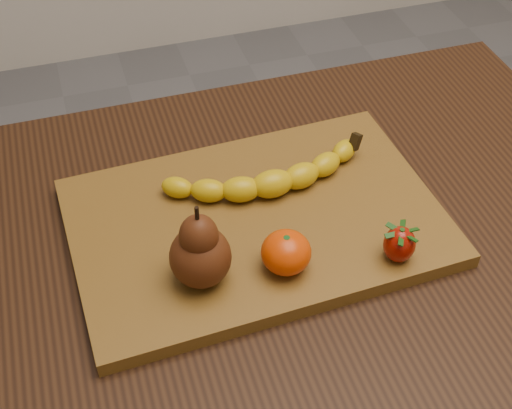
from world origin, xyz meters
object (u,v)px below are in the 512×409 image
object	(u,v)px
table	(264,301)
cutting_board	(256,222)
mandarin	(286,252)
pear	(199,245)

from	to	relation	value
table	cutting_board	world-z (taller)	cutting_board
cutting_board	mandarin	bearing A→B (deg)	-87.28
cutting_board	mandarin	size ratio (longest dim) A/B	7.83
cutting_board	mandarin	world-z (taller)	mandarin
table	cutting_board	distance (m)	0.12
table	mandarin	xyz separation A→B (m)	(0.01, -0.05, 0.14)
cutting_board	pear	distance (m)	0.13
pear	mandarin	world-z (taller)	pear
pear	mandarin	distance (m)	0.10
cutting_board	pear	size ratio (longest dim) A/B	4.16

